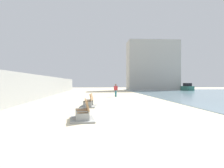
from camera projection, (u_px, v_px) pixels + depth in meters
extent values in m
plane|color=beige|center=(105.00, 98.00, 27.30)|extent=(120.00, 120.00, 0.00)
cube|color=gray|center=(40.00, 87.00, 26.78)|extent=(0.80, 64.00, 2.61)
cube|color=gray|center=(83.00, 117.00, 10.31)|extent=(0.62, 0.26, 0.50)
cube|color=gray|center=(82.00, 113.00, 11.69)|extent=(0.62, 0.26, 0.50)
cube|color=#997047|center=(82.00, 111.00, 10.99)|extent=(0.65, 1.64, 0.06)
cube|color=#997047|center=(87.00, 105.00, 11.03)|extent=(0.32, 1.61, 0.50)
cube|color=gray|center=(82.00, 119.00, 11.00)|extent=(1.30, 2.20, 0.08)
cube|color=gray|center=(87.00, 104.00, 16.44)|extent=(0.61, 0.24, 0.50)
cube|color=gray|center=(89.00, 103.00, 17.84)|extent=(0.61, 0.24, 0.50)
cube|color=#997047|center=(88.00, 101.00, 17.14)|extent=(0.60, 1.63, 0.06)
cube|color=#997047|center=(91.00, 97.00, 17.14)|extent=(0.27, 1.61, 0.50)
cube|color=gray|center=(88.00, 106.00, 17.14)|extent=(1.23, 2.17, 0.08)
cylinder|color=teal|center=(116.00, 94.00, 29.34)|extent=(0.12, 0.12, 0.81)
cylinder|color=teal|center=(115.00, 94.00, 29.40)|extent=(0.12, 0.12, 0.81)
cube|color=#B22D33|center=(116.00, 88.00, 29.37)|extent=(0.37, 0.32, 0.57)
sphere|color=brown|center=(116.00, 85.00, 29.37)|extent=(0.22, 0.22, 0.22)
cylinder|color=#B22D33|center=(117.00, 88.00, 29.27)|extent=(0.09, 0.09, 0.52)
cylinder|color=#B22D33|center=(114.00, 88.00, 29.47)|extent=(0.09, 0.09, 0.52)
cube|color=#337060|center=(186.00, 88.00, 52.83)|extent=(2.40, 4.60, 0.99)
cube|color=black|center=(187.00, 85.00, 52.20)|extent=(1.45, 2.11, 0.69)
cube|color=#ADAAA3|center=(152.00, 66.00, 56.05)|extent=(12.00, 6.00, 11.79)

